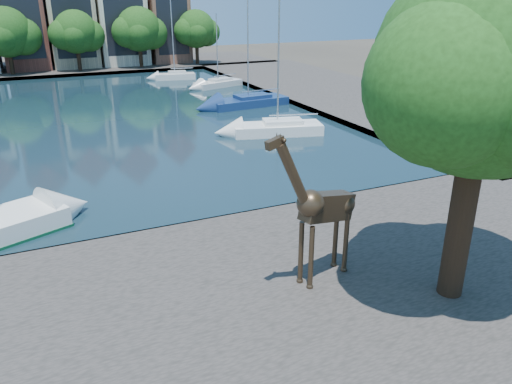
% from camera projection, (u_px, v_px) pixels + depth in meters
% --- Properties ---
extents(ground, '(160.00, 160.00, 0.00)m').
position_uv_depth(ground, '(163.00, 236.00, 21.70)').
color(ground, '#38332B').
rests_on(ground, ground).
extents(water_basin, '(38.00, 50.00, 0.08)m').
position_uv_depth(water_basin, '(91.00, 118.00, 42.02)').
color(water_basin, black).
rests_on(water_basin, ground).
extents(near_quay, '(50.00, 14.00, 0.50)m').
position_uv_depth(near_quay, '(219.00, 321.00, 15.68)').
color(near_quay, '#453F3C').
rests_on(near_quay, ground).
extents(far_quay, '(60.00, 16.00, 0.50)m').
position_uv_depth(far_quay, '(61.00, 68.00, 69.04)').
color(far_quay, '#453F3C').
rests_on(far_quay, ground).
extents(right_quay, '(14.00, 52.00, 0.50)m').
position_uv_depth(right_quay, '(342.00, 93.00, 51.47)').
color(right_quay, '#453F3C').
rests_on(right_quay, ground).
extents(plane_tree, '(8.32, 6.40, 10.62)m').
position_uv_depth(plane_tree, '(488.00, 75.00, 14.13)').
color(plane_tree, '#332114').
rests_on(plane_tree, near_quay).
extents(townhouse_center, '(5.44, 9.18, 16.93)m').
position_uv_depth(townhouse_center, '(19.00, 6.00, 64.50)').
color(townhouse_center, brown).
rests_on(townhouse_center, far_quay).
extents(townhouse_east_inner, '(5.94, 9.18, 15.79)m').
position_uv_depth(townhouse_east_inner, '(69.00, 10.00, 67.03)').
color(townhouse_east_inner, tan).
rests_on(townhouse_east_inner, far_quay).
extents(townhouse_east_mid, '(6.43, 9.18, 16.65)m').
position_uv_depth(townhouse_east_mid, '(118.00, 7.00, 69.37)').
color(townhouse_east_mid, beige).
rests_on(townhouse_east_mid, far_quay).
extents(townhouse_east_end, '(5.44, 9.18, 14.43)m').
position_uv_depth(townhouse_east_end, '(164.00, 14.00, 72.21)').
color(townhouse_east_end, brown).
rests_on(townhouse_east_end, far_quay).
extents(far_tree_mid_west, '(7.80, 6.00, 8.00)m').
position_uv_depth(far_tree_mid_west, '(7.00, 34.00, 60.27)').
color(far_tree_mid_west, '#332114').
rests_on(far_tree_mid_west, far_quay).
extents(far_tree_mid_east, '(7.02, 5.40, 7.52)m').
position_uv_depth(far_tree_mid_east, '(76.00, 33.00, 63.37)').
color(far_tree_mid_east, '#332114').
rests_on(far_tree_mid_east, far_quay).
extents(far_tree_east, '(7.54, 5.80, 7.84)m').
position_uv_depth(far_tree_east, '(139.00, 31.00, 66.38)').
color(far_tree_east, '#332114').
rests_on(far_tree_east, far_quay).
extents(far_tree_far_east, '(6.76, 5.20, 7.36)m').
position_uv_depth(far_tree_far_east, '(197.00, 30.00, 69.49)').
color(far_tree_far_east, '#332114').
rests_on(far_tree_far_east, far_quay).
extents(giraffe_statue, '(3.82, 1.43, 5.52)m').
position_uv_depth(giraffe_statue, '(321.00, 208.00, 16.55)').
color(giraffe_statue, '#3D2E1E').
rests_on(giraffe_statue, near_quay).
extents(sailboat_right_a, '(6.91, 3.89, 10.84)m').
position_uv_depth(sailboat_right_a, '(277.00, 126.00, 36.98)').
color(sailboat_right_a, white).
rests_on(sailboat_right_a, water_basin).
extents(sailboat_right_b, '(7.60, 3.29, 11.38)m').
position_uv_depth(sailboat_right_b, '(248.00, 100.00, 46.26)').
color(sailboat_right_b, navy).
rests_on(sailboat_right_b, water_basin).
extents(sailboat_right_c, '(5.97, 3.70, 7.78)m').
position_uv_depth(sailboat_right_c, '(218.00, 82.00, 55.91)').
color(sailboat_right_c, silver).
rests_on(sailboat_right_c, water_basin).
extents(sailboat_right_d, '(5.02, 2.48, 9.35)m').
position_uv_depth(sailboat_right_d, '(175.00, 75.00, 60.73)').
color(sailboat_right_d, silver).
rests_on(sailboat_right_d, water_basin).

